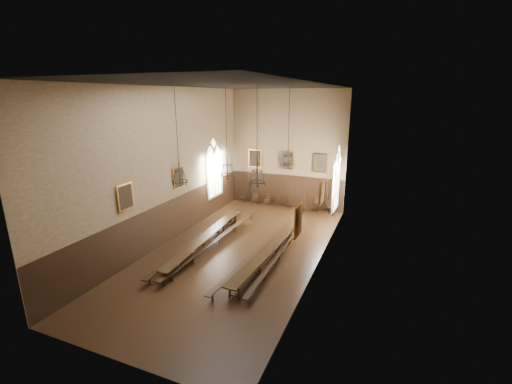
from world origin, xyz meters
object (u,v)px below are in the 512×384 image
Objects in this scene: chair_2 at (267,202)px; chair_4 at (290,205)px; bench_left_inner at (217,241)px; bench_right_outer at (279,256)px; chair_7 at (327,209)px; chandelier_front_left at (179,174)px; chair_6 at (316,208)px; chandelier_front_right at (257,175)px; table_left at (206,241)px; table_right at (273,251)px; bench_right_inner at (260,251)px; chair_0 at (243,199)px; chair_1 at (255,201)px; chandelier_back_right at (288,159)px; bench_left_outer at (200,239)px; chandelier_back_left at (227,169)px; chair_3 at (277,203)px.

chair_2 is 1.11× the size of chair_4.
bench_left_inner is 12.28× the size of chair_4.
chair_4 is at bearing 103.12° from bench_right_outer.
chair_7 is at bearing 18.81° from chair_4.
chair_2 is 0.20× the size of chandelier_front_left.
chandelier_front_right reaches higher than chair_6.
chandelier_front_right is (-1.29, -10.86, 4.83)m from chair_7.
table_left is 10.61× the size of chair_4.
table_right is at bearing 91.45° from chandelier_front_right.
chandelier_front_left is at bearing -98.87° from chair_6.
table_left is at bearing -179.10° from bench_right_inner.
chair_4 is (4.01, 0.04, -0.02)m from chair_0.
bench_left_inner is 2.23× the size of chandelier_front_left.
chair_0 is at bearing -166.44° from chair_6.
chair_1 is 0.21× the size of chandelier_back_right.
bench_left_outer is 10.37× the size of chair_6.
chandelier_back_right and chandelier_front_left have the same top height.
chair_1 reaches higher than bench_right_outer.
bench_right_outer is 9.82× the size of chair_1.
chandelier_front_left is at bearing -105.86° from chair_7.
chandelier_back_left is 1.14× the size of chandelier_front_left.
chandelier_front_left reaches higher than chair_3.
chandelier_back_left is at bearing -91.60° from chair_4.
chair_4 is 0.20× the size of chandelier_front_right.
bench_right_inner reaches higher than bench_right_outer.
bench_left_outer is 1.02× the size of bench_right_inner.
chandelier_front_left reaches higher than bench_left_inner.
chair_1 is at bearing 93.03° from table_left.
chandelier_back_left is (0.67, 2.40, 3.81)m from bench_left_outer.
chandelier_front_right reaches higher than chair_7.
chandelier_front_left and chandelier_front_right have the same top height.
bench_left_inner is 1.14× the size of bench_right_outer.
chandelier_back_left is (-2.28, -6.06, 3.86)m from chair_4.
chandelier_front_left is (-4.45, -2.18, 4.51)m from bench_right_outer.
chandelier_back_left is (-3.88, 2.39, 3.74)m from table_right.
chair_6 reaches higher than chair_4.
bench_right_outer is 8.61m from chair_6.
chair_2 reaches higher than chair_7.
chair_1 is 1.00× the size of chair_7.
chandelier_back_right reaches higher than table_right.
bench_right_inner is at bearing 34.11° from chandelier_front_left.
table_left is 9.69m from chair_6.
bench_left_outer reaches higher than bench_left_inner.
chair_4 is at bearing 8.44° from chair_2.
chair_1 is at bearing -165.92° from chair_6.
table_right is 4.55m from bench_left_outer.
bench_right_inner is (3.88, -0.13, -0.01)m from bench_left_outer.
chandelier_front_left is at bearing -145.89° from bench_right_inner.
chandelier_back_left reaches higher than chair_2.
chandelier_front_left reaches higher than bench_left_outer.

